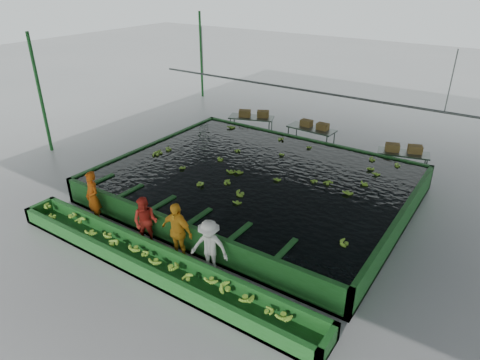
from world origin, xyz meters
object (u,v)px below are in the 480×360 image
Objects in this scene: sorting_trough at (153,263)px; packing_table_mid at (311,138)px; packing_table_left at (251,126)px; box_stack_mid at (314,128)px; box_stack_right at (403,152)px; packing_table_right at (402,163)px; worker_b at (145,222)px; flotation_tank at (256,184)px; worker_c at (177,231)px; box_stack_left at (254,117)px; worker_a at (93,197)px; worker_d at (209,247)px.

packing_table_mid reaches higher than sorting_trough.
packing_table_left is 1.61× the size of box_stack_mid.
box_stack_right is (4.02, -0.31, 0.39)m from packing_table_mid.
sorting_trough is at bearing -71.45° from packing_table_left.
packing_table_left is 1.08× the size of packing_table_right.
worker_b reaches higher than box_stack_mid.
box_stack_right is at bearing 69.48° from sorting_trough.
flotation_tank is at bearing -55.79° from packing_table_left.
worker_c reaches higher than packing_table_mid.
packing_table_mid is at bearing 93.63° from flotation_tank.
flotation_tank is 6.01m from packing_table_right.
worker_c is at bearing -69.03° from packing_table_left.
worker_c is 1.35× the size of box_stack_mid.
box_stack_left is (-3.45, 9.33, 0.08)m from worker_c.
flotation_tank is at bearing -56.91° from box_stack_left.
worker_a is at bearing -127.84° from packing_table_right.
worker_a is 9.84m from packing_table_mid.
box_stack_left is 6.98m from box_stack_right.
box_stack_mid is at bearing 2.42° from box_stack_left.
packing_table_right is at bearing -5.21° from packing_table_mid.
worker_a reaches higher than box_stack_left.
flotation_tank is 5.09m from packing_table_mid.
box_stack_left is (-3.28, 10.13, 0.69)m from sorting_trough.
packing_table_left is 3.19m from box_stack_mid.
worker_c reaches higher than box_stack_mid.
worker_b is (-1.01, 0.80, 0.51)m from sorting_trough.
worker_b reaches higher than packing_table_mid.
worker_b is 9.50m from box_stack_mid.
box_stack_mid is at bearing 174.34° from box_stack_right.
box_stack_mid is at bearing 81.99° from worker_d.
packing_table_left is at bearing 110.15° from worker_c.
worker_a is 0.81× the size of packing_table_mid.
worker_a is 1.33× the size of box_stack_mid.
box_stack_right reaches higher than packing_table_left.
worker_b is 1.18× the size of box_stack_mid.
packing_table_mid is at bearing 62.07° from worker_b.
packing_table_left is 0.98× the size of packing_table_mid.
packing_table_right is 4.03m from box_stack_mid.
packing_table_mid is (2.94, 9.38, -0.37)m from worker_a.
worker_a is at bearing 166.24° from sorting_trough.
packing_table_right is (4.05, -0.37, -0.04)m from packing_table_mid.
box_stack_mid is (-0.23, 10.26, 0.70)m from sorting_trough.
packing_table_mid is (-0.32, 10.18, 0.23)m from sorting_trough.
worker_d is 1.22× the size of box_stack_mid.
worker_d is at bearing -80.34° from packing_table_mid.
box_stack_mid is at bearing 85.30° from worker_a.
worker_b is at bearing -75.69° from packing_table_left.
packing_table_mid is at bearing 85.64° from worker_a.
box_stack_mid is at bearing 173.47° from packing_table_right.
packing_table_right is at bearing 67.63° from worker_c.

